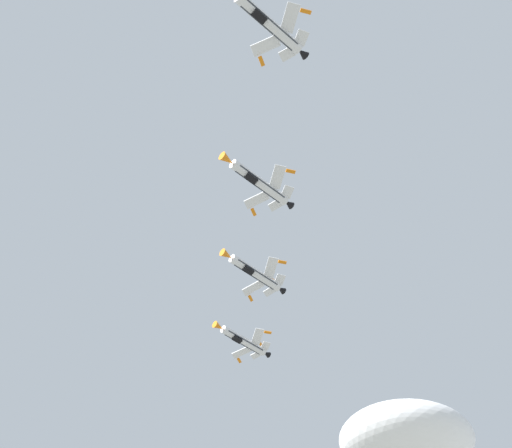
{
  "coord_description": "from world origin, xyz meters",
  "views": [
    {
      "loc": [
        -3.27,
        -7.89,
        1.8
      ],
      "look_at": [
        15.32,
        80.47,
        95.17
      ],
      "focal_mm": 51.19,
      "sensor_mm": 36.0,
      "label": 1
    }
  ],
  "objects_px": {
    "fighter_jet_left_outer": "(243,340)",
    "fighter_jet_left_wing": "(258,182)",
    "fighter_jet_lead": "(268,23)",
    "fighter_jet_right_wing": "(254,273)"
  },
  "relations": [
    {
      "from": "fighter_jet_left_outer",
      "to": "fighter_jet_left_wing",
      "type": "bearing_deg",
      "value": 140.41
    },
    {
      "from": "fighter_jet_lead",
      "to": "fighter_jet_right_wing",
      "type": "bearing_deg",
      "value": -41.16
    },
    {
      "from": "fighter_jet_lead",
      "to": "fighter_jet_left_wing",
      "type": "distance_m",
      "value": 27.51
    },
    {
      "from": "fighter_jet_left_outer",
      "to": "fighter_jet_lead",
      "type": "bearing_deg",
      "value": 139.99
    },
    {
      "from": "fighter_jet_left_wing",
      "to": "fighter_jet_lead",
      "type": "bearing_deg",
      "value": 139.26
    },
    {
      "from": "fighter_jet_left_wing",
      "to": "fighter_jet_right_wing",
      "type": "bearing_deg",
      "value": -41.65
    },
    {
      "from": "fighter_jet_right_wing",
      "to": "fighter_jet_left_outer",
      "type": "xyz_separation_m",
      "value": [
        2.77,
        25.46,
        3.41
      ]
    },
    {
      "from": "fighter_jet_left_wing",
      "to": "fighter_jet_left_outer",
      "type": "distance_m",
      "value": 48.74
    },
    {
      "from": "fighter_jet_right_wing",
      "to": "fighter_jet_lead",
      "type": "bearing_deg",
      "value": 138.84
    },
    {
      "from": "fighter_jet_lead",
      "to": "fighter_jet_left_wing",
      "type": "xyz_separation_m",
      "value": [
        4.38,
        27.01,
        -2.85
      ]
    }
  ]
}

